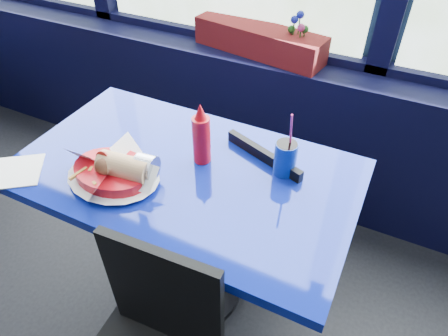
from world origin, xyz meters
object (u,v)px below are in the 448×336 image
chair_near_back (259,197)px  food_basket (114,171)px  planter_box (259,40)px  soda_cup (285,157)px  flower_vase (295,48)px  near_table (187,205)px  ketchup_bottle (201,136)px

chair_near_back → food_basket: (-0.38, -0.42, 0.33)m
planter_box → food_basket: bearing=-85.6°
soda_cup → flower_vase: bearing=106.4°
food_basket → soda_cup: (0.50, 0.29, 0.03)m
food_basket → soda_cup: bearing=48.9°
near_table → soda_cup: 0.43m
chair_near_back → near_table: bearing=74.3°
near_table → chair_near_back: 0.35m
flower_vase → soda_cup: size_ratio=0.93×
ketchup_bottle → planter_box: bearing=98.4°
near_table → ketchup_bottle: 0.30m
planter_box → flower_vase: 0.20m
chair_near_back → planter_box: planter_box is taller
near_table → chair_near_back: (0.19, 0.27, -0.11)m
soda_cup → planter_box: bearing=118.6°
chair_near_back → ketchup_bottle: ketchup_bottle is taller
near_table → food_basket: size_ratio=3.42×
near_table → ketchup_bottle: ketchup_bottle is taller
planter_box → flower_vase: bearing=2.5°
near_table → flower_vase: 0.92m
planter_box → flower_vase: flower_vase is taller
flower_vase → planter_box: bearing=172.9°
planter_box → soda_cup: size_ratio=2.58×
chair_near_back → ketchup_bottle: size_ratio=3.35×
chair_near_back → soda_cup: soda_cup is taller
flower_vase → chair_near_back: bearing=-81.6°
chair_near_back → food_basket: bearing=68.2°
chair_near_back → flower_vase: size_ratio=3.28×
near_table → flower_vase: bearing=82.9°
near_table → chair_near_back: bearing=54.1°
ketchup_bottle → soda_cup: soda_cup is taller
food_basket → ketchup_bottle: 0.32m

